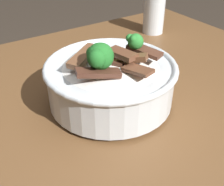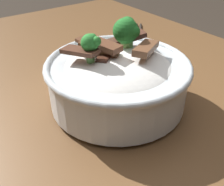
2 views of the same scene
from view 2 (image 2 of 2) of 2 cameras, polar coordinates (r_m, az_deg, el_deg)
The scene contains 3 objects.
dining_table at distance 0.65m, azimuth -8.37°, elevation -7.07°, with size 1.10×1.00×0.79m.
rice_bowl at distance 0.48m, azimuth 1.23°, elevation 3.62°, with size 0.26×0.26×0.15m.
chopsticks_pair at distance 0.82m, azimuth 5.91°, elevation 12.03°, with size 0.18×0.16×0.01m.
Camera 2 is at (0.45, -0.22, 1.09)m, focal length 42.21 mm.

